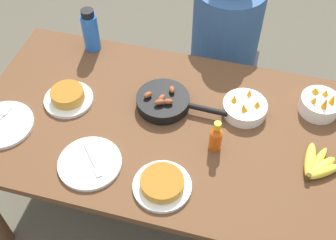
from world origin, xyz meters
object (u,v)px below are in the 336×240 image
at_px(banana_bunch, 317,166).
at_px(hot_sauce_bottle, 216,137).
at_px(empty_plate_far_left, 90,163).
at_px(person_figure, 222,62).
at_px(fruit_bowl_citrus, 245,108).
at_px(skillet, 164,102).
at_px(frittata_plate_side, 68,97).
at_px(empty_plate_near_front, 3,125).
at_px(fruit_bowl_mango, 320,104).
at_px(water_bottle, 90,31).
at_px(frittata_plate_center, 162,184).

bearing_deg(banana_bunch, hot_sauce_bottle, -179.98).
bearing_deg(empty_plate_far_left, hot_sauce_bottle, 24.47).
bearing_deg(person_figure, fruit_bowl_citrus, -72.66).
bearing_deg(skillet, frittata_plate_side, -167.18).
relative_size(empty_plate_far_left, hot_sauce_bottle, 1.64).
relative_size(skillet, hot_sauce_bottle, 2.62).
bearing_deg(empty_plate_near_front, person_figure, 47.98).
height_order(fruit_bowl_mango, water_bottle, water_bottle).
height_order(empty_plate_far_left, fruit_bowl_citrus, fruit_bowl_citrus).
distance_m(banana_bunch, frittata_plate_center, 0.60).
height_order(frittata_plate_center, hot_sauce_bottle, hot_sauce_bottle).
height_order(frittata_plate_center, fruit_bowl_citrus, fruit_bowl_citrus).
height_order(frittata_plate_center, person_figure, person_figure).
bearing_deg(frittata_plate_center, person_figure, 85.94).
distance_m(frittata_plate_side, empty_plate_near_front, 0.29).
xyz_separation_m(banana_bunch, fruit_bowl_citrus, (-0.31, 0.22, 0.01)).
distance_m(banana_bunch, skillet, 0.67).
relative_size(fruit_bowl_citrus, hot_sauce_bottle, 1.23).
bearing_deg(empty_plate_near_front, fruit_bowl_citrus, 19.19).
relative_size(frittata_plate_center, frittata_plate_side, 1.03).
bearing_deg(empty_plate_far_left, fruit_bowl_citrus, 38.04).
height_order(empty_plate_far_left, water_bottle, water_bottle).
relative_size(empty_plate_far_left, person_figure, 0.20).
distance_m(empty_plate_near_front, fruit_bowl_citrus, 1.02).
relative_size(fruit_bowl_mango, hot_sauce_bottle, 1.10).
distance_m(banana_bunch, frittata_plate_side, 1.07).
distance_m(skillet, hot_sauce_bottle, 0.30).
relative_size(banana_bunch, skillet, 0.47).
height_order(frittata_plate_center, water_bottle, water_bottle).
bearing_deg(frittata_plate_side, fruit_bowl_citrus, 9.92).
bearing_deg(person_figure, fruit_bowl_mango, -43.49).
height_order(frittata_plate_side, empty_plate_far_left, frittata_plate_side).
xyz_separation_m(fruit_bowl_citrus, water_bottle, (-0.78, 0.23, 0.07)).
xyz_separation_m(frittata_plate_center, fruit_bowl_citrus, (0.24, 0.45, 0.01)).
bearing_deg(fruit_bowl_mango, fruit_bowl_citrus, -162.99).
bearing_deg(frittata_plate_side, person_figure, 49.20).
bearing_deg(skillet, water_bottle, 149.39).
height_order(empty_plate_far_left, person_figure, person_figure).
bearing_deg(water_bottle, empty_plate_near_front, -107.83).
bearing_deg(banana_bunch, frittata_plate_side, 175.51).
bearing_deg(person_figure, skillet, -105.89).
bearing_deg(skillet, frittata_plate_center, -73.82).
height_order(empty_plate_far_left, hot_sauce_bottle, hot_sauce_bottle).
bearing_deg(empty_plate_far_left, fruit_bowl_mango, 31.38).
distance_m(fruit_bowl_mango, person_figure, 0.71).
relative_size(frittata_plate_center, empty_plate_near_front, 0.87).
relative_size(frittata_plate_side, empty_plate_near_front, 0.84).
distance_m(empty_plate_near_front, water_bottle, 0.60).
relative_size(empty_plate_near_front, empty_plate_far_left, 1.03).
bearing_deg(hot_sauce_bottle, banana_bunch, 0.02).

